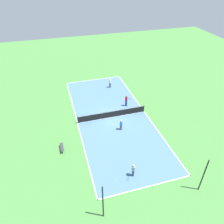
{
  "coord_description": "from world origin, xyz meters",
  "views": [
    {
      "loc": [
        6.94,
        23.72,
        18.44
      ],
      "look_at": [
        0.0,
        0.0,
        0.9
      ],
      "focal_mm": 35.0,
      "sensor_mm": 36.0,
      "label": 1
    }
  ],
  "objects": [
    {
      "name": "ground_plane",
      "position": [
        0.0,
        0.0,
        0.0
      ],
      "size": [
        80.0,
        80.0,
        0.0
      ],
      "primitive_type": "plane",
      "color": "#47843D"
    },
    {
      "name": "tennis_ball_near_net",
      "position": [
        4.59,
        4.71,
        0.06
      ],
      "size": [
        0.07,
        0.07,
        0.07
      ],
      "primitive_type": "sphere",
      "color": "#CCE033",
      "rests_on": "court_surface"
    },
    {
      "name": "tennis_ball_far_baseline",
      "position": [
        -4.44,
        10.01,
        0.06
      ],
      "size": [
        0.07,
        0.07,
        0.07
      ],
      "primitive_type": "sphere",
      "color": "#CCE033",
      "rests_on": "court_surface"
    },
    {
      "name": "player_near_blue",
      "position": [
        -0.37,
        2.93,
        0.88
      ],
      "size": [
        0.47,
        0.47,
        1.52
      ],
      "rotation": [
        0.0,
        0.0,
        3.52
      ],
      "color": "#4C4C51",
      "rests_on": "court_surface"
    },
    {
      "name": "bench",
      "position": [
        7.41,
        4.48,
        0.38
      ],
      "size": [
        0.36,
        1.44,
        0.45
      ],
      "rotation": [
        0.0,
        0.0,
        1.57
      ],
      "color": "#333338",
      "rests_on": "ground_plane"
    },
    {
      "name": "fence_post_back_right",
      "position": [
        4.77,
        13.64,
        2.05
      ],
      "size": [
        0.12,
        0.12,
        4.1
      ],
      "color": "black",
      "rests_on": "ground_plane"
    },
    {
      "name": "tennis_net",
      "position": [
        0.0,
        0.0,
        0.57
      ],
      "size": [
        9.73,
        0.1,
        1.08
      ],
      "color": "black",
      "rests_on": "court_surface"
    },
    {
      "name": "tennis_ball_right_alley",
      "position": [
        2.56,
        10.38,
        0.06
      ],
      "size": [
        0.07,
        0.07,
        0.07
      ],
      "primitive_type": "sphere",
      "color": "#CCE033",
      "rests_on": "court_surface"
    },
    {
      "name": "player_coach_red",
      "position": [
        -2.87,
        -2.19,
        1.05
      ],
      "size": [
        0.93,
        0.86,
        1.77
      ],
      "rotation": [
        0.0,
        0.0,
        2.44
      ],
      "color": "navy",
      "rests_on": "court_surface"
    },
    {
      "name": "player_far_white",
      "position": [
        -2.1,
        -8.4,
        0.99
      ],
      "size": [
        0.51,
        0.51,
        1.69
      ],
      "rotation": [
        0.0,
        0.0,
        2.48
      ],
      "color": "#4C4C51",
      "rests_on": "court_surface"
    },
    {
      "name": "court_surface",
      "position": [
        0.0,
        0.0,
        0.01
      ],
      "size": [
        9.93,
        24.11,
        0.02
      ],
      "color": "#4C729E",
      "rests_on": "ground_plane"
    },
    {
      "name": "player_baseline_gray",
      "position": [
        0.78,
        10.32,
        0.95
      ],
      "size": [
        0.69,
        0.99,
        1.62
      ],
      "rotation": [
        0.0,
        0.0,
        1.14
      ],
      "color": "navy",
      "rests_on": "court_surface"
    },
    {
      "name": "fence_post_back_left",
      "position": [
        -4.77,
        13.64,
        2.05
      ],
      "size": [
        0.12,
        0.12,
        4.1
      ],
      "color": "black",
      "rests_on": "ground_plane"
    },
    {
      "name": "tennis_ball_left_sideline",
      "position": [
        3.43,
        4.19,
        0.06
      ],
      "size": [
        0.07,
        0.07,
        0.07
      ],
      "primitive_type": "sphere",
      "color": "#CCE033",
      "rests_on": "court_surface"
    }
  ]
}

